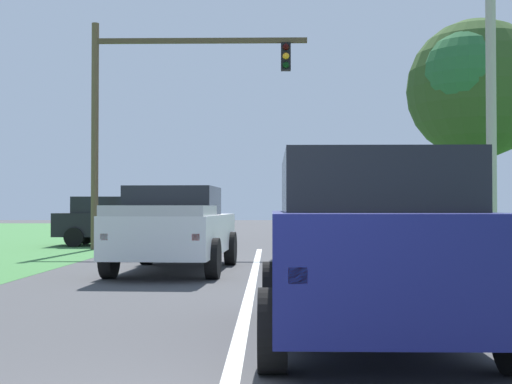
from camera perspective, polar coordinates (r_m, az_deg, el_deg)
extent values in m
plane|color=#424244|center=(14.62, -0.17, -6.73)|extent=(120.00, 120.00, 0.00)
cube|color=navy|center=(7.41, 9.31, -5.44)|extent=(2.07, 4.55, 0.99)
cube|color=black|center=(7.62, 9.05, 0.65)|extent=(1.81, 2.83, 0.60)
cube|color=red|center=(5.11, 3.42, -6.80)|extent=(0.14, 0.06, 0.12)
cylinder|color=black|center=(8.79, 1.35, -8.03)|extent=(0.25, 0.72, 0.72)
cylinder|color=black|center=(9.03, 14.56, -7.81)|extent=(0.25, 0.72, 0.72)
cylinder|color=black|center=(6.01, 1.35, -11.21)|extent=(0.25, 0.72, 0.72)
cube|color=silver|center=(15.44, -6.52, -3.40)|extent=(2.31, 5.43, 0.83)
cube|color=black|center=(15.17, -6.70, -0.72)|extent=(1.90, 2.11, 0.61)
cube|color=#B8B8B8|center=(13.80, -7.75, -1.51)|extent=(2.05, 2.12, 0.20)
cube|color=red|center=(13.06, -12.26, -3.59)|extent=(0.14, 0.07, 0.12)
cube|color=red|center=(12.70, -4.92, -3.68)|extent=(0.14, 0.07, 0.12)
cylinder|color=black|center=(17.28, -8.90, -4.54)|extent=(0.28, 0.81, 0.80)
cylinder|color=black|center=(16.95, -2.09, -4.62)|extent=(0.28, 0.81, 0.80)
cylinder|color=black|center=(14.08, -11.88, -5.28)|extent=(0.28, 0.81, 0.80)
cylinder|color=black|center=(13.67, -3.52, -5.43)|extent=(0.28, 0.81, 0.80)
cylinder|color=brown|center=(23.79, -13.00, 4.47)|extent=(0.24, 0.24, 7.51)
cube|color=#4C3D2B|center=(23.72, -4.51, 12.19)|extent=(7.02, 0.16, 0.16)
cube|color=black|center=(23.49, 2.45, 10.94)|extent=(0.32, 0.28, 0.90)
sphere|color=black|center=(23.41, 2.45, 11.73)|extent=(0.22, 0.22, 0.22)
sphere|color=orange|center=(23.35, 2.45, 11.02)|extent=(0.22, 0.22, 0.22)
sphere|color=black|center=(23.29, 2.46, 10.30)|extent=(0.22, 0.22, 0.22)
cylinder|color=gray|center=(21.76, 13.75, -1.89)|extent=(0.08, 0.08, 2.28)
cube|color=white|center=(21.73, 13.76, 0.19)|extent=(0.60, 0.03, 0.44)
cube|color=black|center=(21.72, 13.77, 0.19)|extent=(0.52, 0.01, 0.36)
cylinder|color=#4C351E|center=(29.11, 17.61, 0.03)|extent=(0.36, 0.36, 4.03)
sphere|color=#2D4A20|center=(29.48, 17.55, 8.00)|extent=(5.54, 5.54, 5.54)
cube|color=black|center=(25.97, -11.27, -2.62)|extent=(4.35, 2.01, 0.84)
cube|color=black|center=(26.00, -11.73, -1.04)|extent=(2.63, 1.73, 0.59)
cube|color=red|center=(24.91, -6.79, -2.60)|extent=(0.06, 0.14, 0.12)
cube|color=red|center=(26.43, -6.45, -2.52)|extent=(0.06, 0.14, 0.12)
cylinder|color=black|center=(25.35, -14.62, -3.59)|extent=(0.69, 0.25, 0.68)
cylinder|color=black|center=(27.17, -13.68, -3.44)|extent=(0.69, 0.25, 0.68)
cylinder|color=black|center=(24.85, -8.64, -3.67)|extent=(0.69, 0.25, 0.68)
cylinder|color=black|center=(26.70, -8.09, -3.50)|extent=(0.69, 0.25, 0.68)
cylinder|color=#9E998E|center=(20.78, 18.61, 8.45)|extent=(0.28, 0.28, 9.75)
cylinder|color=#4C351E|center=(28.08, 16.95, 1.11)|extent=(0.36, 0.36, 5.05)
sphere|color=#265D31|center=(28.51, 16.90, 8.96)|extent=(3.65, 3.65, 3.65)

